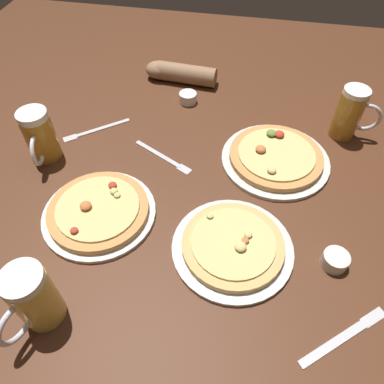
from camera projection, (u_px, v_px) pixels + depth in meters
ground_plane at (192, 200)px, 1.03m from camera, size 2.40×2.40×0.03m
pizza_plate_near at (99, 211)px, 0.97m from camera, size 0.30×0.30×0.05m
pizza_plate_far at (275, 157)px, 1.10m from camera, size 0.33×0.33×0.05m
pizza_plate_side at (233, 246)px, 0.90m from camera, size 0.31×0.31×0.05m
beer_mug_dark at (40, 136)px, 1.07m from camera, size 0.09×0.14×0.16m
beer_mug_amber at (350, 114)px, 1.13m from camera, size 0.14×0.08×0.17m
beer_mug_pale at (33, 299)px, 0.73m from camera, size 0.09×0.15×0.17m
ramekin_sauce at (188, 98)px, 1.30m from camera, size 0.06×0.06×0.04m
ramekin_butter at (335, 260)px, 0.87m from camera, size 0.06×0.06×0.04m
fork_left at (164, 157)px, 1.12m from camera, size 0.21×0.12×0.01m
knife_right at (345, 336)px, 0.76m from camera, size 0.20×0.17×0.01m
fork_spare at (95, 130)px, 1.21m from camera, size 0.19×0.16×0.01m
diner_arm at (178, 73)px, 1.38m from camera, size 0.28×0.09×0.07m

